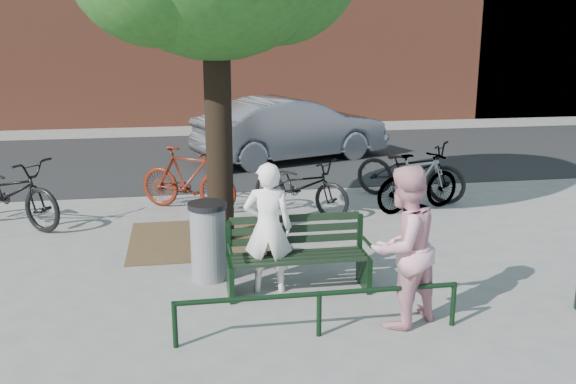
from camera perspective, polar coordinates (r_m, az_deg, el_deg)
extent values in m
plane|color=gray|center=(8.06, 0.91, -8.81)|extent=(90.00, 90.00, 0.00)
cube|color=brown|center=(10.00, -7.07, -4.15)|extent=(2.40, 2.00, 0.02)
cube|color=black|center=(16.15, -4.61, 3.09)|extent=(40.00, 7.00, 0.01)
cube|color=black|center=(7.87, -5.16, -7.67)|extent=(0.06, 0.52, 0.45)
cube|color=black|center=(7.94, -5.36, -4.08)|extent=(0.06, 0.06, 0.44)
cylinder|color=black|center=(7.64, -5.16, -5.14)|extent=(0.04, 0.36, 0.04)
cube|color=black|center=(8.16, 6.77, -6.91)|extent=(0.06, 0.52, 0.45)
cube|color=black|center=(8.22, 6.41, -3.44)|extent=(0.06, 0.06, 0.44)
cylinder|color=black|center=(7.93, 7.06, -4.44)|extent=(0.04, 0.36, 0.04)
cube|color=black|center=(7.89, 0.92, -5.81)|extent=(1.64, 0.46, 0.04)
cube|color=black|center=(8.01, 0.63, -3.30)|extent=(1.64, 0.03, 0.47)
cylinder|color=black|center=(6.75, -10.02, -11.54)|extent=(0.06, 0.06, 0.50)
cylinder|color=black|center=(6.89, 2.78, -10.78)|extent=(0.06, 0.06, 0.50)
cylinder|color=black|center=(7.33, 14.47, -9.62)|extent=(0.06, 0.06, 0.50)
cylinder|color=black|center=(6.79, 2.80, -9.03)|extent=(3.00, 0.06, 0.06)
cylinder|color=black|center=(9.58, -6.22, 6.68)|extent=(0.40, 0.40, 3.80)
imported|color=white|center=(7.81, -1.79, -3.20)|extent=(0.66, 0.50, 1.63)
imported|color=pink|center=(7.03, 10.19, -4.81)|extent=(1.08, 1.01, 1.79)
cylinder|color=gray|center=(8.34, -7.09, -4.59)|extent=(0.46, 0.46, 0.96)
cylinder|color=black|center=(8.18, -7.20, -1.20)|extent=(0.50, 0.50, 0.07)
imported|color=black|center=(11.37, -23.47, -0.02)|extent=(2.21, 1.92, 1.15)
imported|color=#4F160B|center=(11.53, -8.87, 1.19)|extent=(1.90, 1.42, 1.14)
imported|color=black|center=(11.16, 1.13, 0.54)|extent=(1.86, 1.75, 1.00)
imported|color=gray|center=(11.57, 11.51, 0.88)|extent=(1.81, 0.99, 1.05)
imported|color=black|center=(12.33, 10.82, 1.93)|extent=(2.12, 1.92, 1.12)
imported|color=slate|center=(15.64, 0.32, 5.62)|extent=(4.99, 3.14, 1.55)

